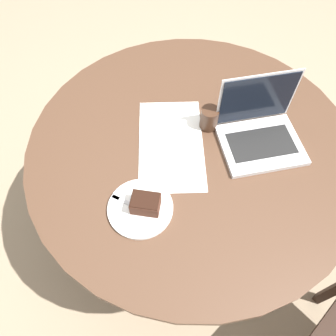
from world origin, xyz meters
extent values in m
plane|color=gray|center=(0.00, 0.00, 0.00)|extent=(12.00, 12.00, 0.00)
cylinder|color=#4C3323|center=(0.00, 0.00, 0.01)|extent=(0.45, 0.45, 0.02)
cylinder|color=#4C3323|center=(0.00, 0.00, 0.37)|extent=(0.12, 0.12, 0.71)
cylinder|color=#4C3323|center=(0.00, 0.00, 0.74)|extent=(1.24, 1.24, 0.03)
cube|color=black|center=(-0.34, -0.70, 0.21)|extent=(0.05, 0.05, 0.42)
cube|color=white|center=(-0.01, 0.08, 0.76)|extent=(0.45, 0.29, 0.00)
cylinder|color=white|center=(-0.29, 0.15, 0.76)|extent=(0.22, 0.22, 0.01)
cube|color=#472619|center=(-0.29, 0.13, 0.80)|extent=(0.07, 0.10, 0.05)
cube|color=black|center=(-0.29, 0.13, 0.83)|extent=(0.07, 0.09, 0.00)
cube|color=silver|center=(-0.29, 0.17, 0.77)|extent=(0.07, 0.16, 0.00)
cube|color=silver|center=(-0.26, 0.24, 0.77)|extent=(0.03, 0.04, 0.00)
cylinder|color=#3D2619|center=(0.09, -0.05, 0.80)|extent=(0.07, 0.07, 0.09)
cube|color=silver|center=(0.01, -0.25, 0.77)|extent=(0.31, 0.35, 0.02)
cube|color=black|center=(0.01, -0.25, 0.78)|extent=(0.20, 0.27, 0.00)
cube|color=silver|center=(0.13, -0.22, 0.89)|extent=(0.09, 0.28, 0.22)
cube|color=black|center=(0.13, -0.22, 0.89)|extent=(0.09, 0.26, 0.20)
camera|label=1|loc=(-0.74, 0.01, 1.75)|focal=35.00mm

